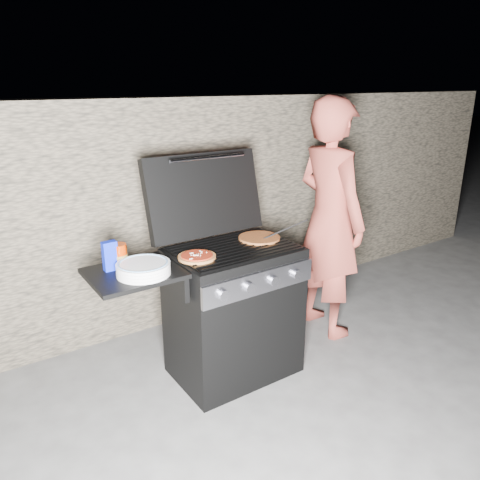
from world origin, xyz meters
TOP-DOWN VIEW (x-y plane):
  - ground at (0.00, 0.00)m, footprint 50.00×50.00m
  - stone_wall at (0.00, 1.05)m, footprint 8.00×0.35m
  - gas_grill at (-0.25, 0.00)m, footprint 1.34×0.79m
  - pizza_topped at (-0.29, -0.04)m, footprint 0.23×0.23m
  - pizza_plain at (0.23, 0.04)m, footprint 0.35×0.35m
  - sauce_jar at (-0.71, 0.11)m, footprint 0.11×0.11m
  - blue_carton at (-0.77, 0.09)m, footprint 0.08×0.05m
  - plate_stack at (-0.64, -0.07)m, footprint 0.33×0.33m
  - person at (0.95, 0.11)m, footprint 0.48×0.69m
  - tongs at (0.43, 0.00)m, footprint 0.39×0.01m

SIDE VIEW (x-z plane):
  - ground at x=0.00m, z-range 0.00..0.00m
  - gas_grill at x=-0.25m, z-range 0.00..0.91m
  - stone_wall at x=0.00m, z-range 0.00..1.80m
  - person at x=0.95m, z-range 0.00..1.82m
  - pizza_plain at x=0.23m, z-range 0.91..0.93m
  - pizza_topped at x=-0.29m, z-range 0.91..0.94m
  - plate_stack at x=-0.64m, z-range 0.90..0.97m
  - tongs at x=0.43m, z-range 0.91..0.99m
  - sauce_jar at x=-0.71m, z-range 0.90..1.04m
  - blue_carton at x=-0.77m, z-range 0.90..1.07m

